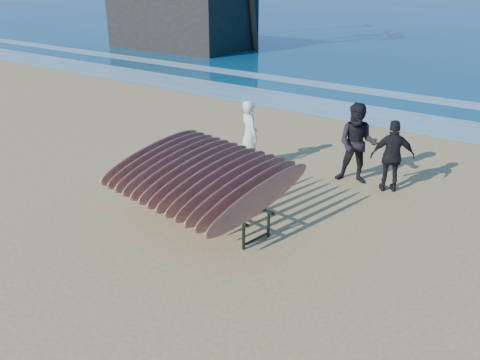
% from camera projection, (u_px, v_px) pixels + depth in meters
% --- Properties ---
extents(ground, '(120.00, 120.00, 0.00)m').
position_uv_depth(ground, '(213.00, 242.00, 9.12)').
color(ground, tan).
rests_on(ground, ground).
extents(foam_near, '(160.00, 160.00, 0.00)m').
position_uv_depth(foam_near, '(409.00, 121.00, 16.52)').
color(foam_near, white).
rests_on(foam_near, ground).
extents(foam_far, '(160.00, 160.00, 0.00)m').
position_uv_depth(foam_far, '(442.00, 101.00, 19.11)').
color(foam_far, white).
rests_on(foam_far, ground).
extents(surfboard_rack, '(3.50, 3.07, 1.41)m').
position_uv_depth(surfboard_rack, '(200.00, 176.00, 9.73)').
color(surfboard_rack, black).
rests_on(surfboard_rack, ground).
extents(person_white, '(0.74, 0.66, 1.70)m').
position_uv_depth(person_white, '(249.00, 135.00, 12.30)').
color(person_white, white).
rests_on(person_white, ground).
extents(person_dark_a, '(1.06, 0.92, 1.85)m').
position_uv_depth(person_dark_a, '(357.00, 144.00, 11.42)').
color(person_dark_a, black).
rests_on(person_dark_a, ground).
extents(person_dark_b, '(1.01, 0.82, 1.60)m').
position_uv_depth(person_dark_b, '(392.00, 156.00, 11.00)').
color(person_dark_b, black).
rests_on(person_dark_b, ground).
extents(building, '(8.63, 4.79, 3.83)m').
position_uv_depth(building, '(181.00, 17.00, 32.07)').
color(building, '#2D2823').
rests_on(building, ground).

